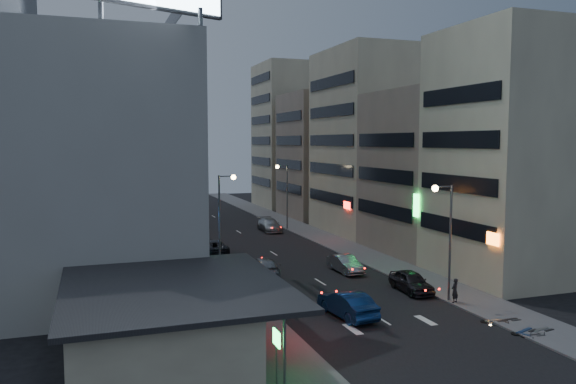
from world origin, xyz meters
name	(u,v)px	position (x,y,z in m)	size (l,w,h in m)	color
ground	(417,341)	(0.00, 0.00, 0.00)	(180.00, 180.00, 0.00)	black
sidewalk_left	(186,251)	(-8.00, 30.00, 0.06)	(4.00, 120.00, 0.12)	#4C4C4F
sidewalk_right	(331,241)	(8.00, 30.00, 0.06)	(4.00, 120.00, 0.12)	#4C4C4F
food_court	(157,322)	(-13.90, 2.00, 1.98)	(11.00, 13.00, 3.88)	beige
white_building	(89,168)	(-17.00, 20.00, 9.00)	(14.00, 24.00, 18.00)	#A1A19D
shophouse_near	(510,155)	(15.00, 10.50, 10.00)	(10.00, 11.00, 20.00)	beige
shophouse_mid	(433,172)	(15.50, 22.00, 8.00)	(11.00, 12.00, 16.00)	gray
shophouse_far	(368,142)	(15.00, 35.00, 11.00)	(10.00, 14.00, 22.00)	beige
far_left_a	(103,150)	(-15.50, 45.00, 10.00)	(11.00, 10.00, 20.00)	#A1A19D
far_left_b	(98,167)	(-16.00, 58.00, 7.50)	(12.00, 10.00, 15.00)	gray
far_right_a	(324,155)	(15.50, 50.00, 9.00)	(11.00, 12.00, 18.00)	gray
far_right_b	(295,136)	(16.00, 64.00, 12.00)	(12.00, 12.00, 24.00)	beige
street_lamp_right_near	(446,225)	(5.90, 6.00, 5.36)	(1.60, 0.44, 8.02)	#595B60
street_lamp_left	(224,206)	(-5.90, 22.00, 5.36)	(1.60, 0.44, 8.02)	#595B60
street_lamp_right_far	(284,187)	(5.90, 40.00, 5.36)	(1.60, 0.44, 8.02)	#595B60
parked_car_right_near	(411,281)	(5.20, 9.08, 0.78)	(1.84, 4.57, 1.56)	#242428
parked_car_right_mid	(345,264)	(3.26, 16.34, 0.72)	(1.53, 4.39, 1.45)	gray
parked_car_left	(214,247)	(-5.60, 27.79, 0.70)	(2.32, 5.02, 1.40)	black
parked_car_right_far	(270,225)	(3.77, 39.34, 0.77)	(2.17, 5.34, 1.55)	#9CA0A3
road_car_blue	(347,304)	(-1.78, 5.29, 0.83)	(1.75, 5.01, 1.65)	navy
road_car_silver	(264,266)	(-3.45, 17.89, 0.70)	(1.97, 4.86, 1.41)	gray
person	(455,291)	(6.30, 5.33, 0.95)	(0.61, 0.40, 1.67)	black
scooter_black_a	(541,325)	(7.22, -1.47, 0.61)	(1.61, 0.54, 0.98)	black
scooter_silver_a	(547,317)	(8.31, -0.77, 0.71)	(1.94, 0.65, 1.18)	gray
scooter_blue	(529,317)	(7.27, -0.48, 0.74)	(2.03, 0.68, 1.24)	navy
scooter_black_b	(516,309)	(7.88, 1.27, 0.67)	(1.81, 0.60, 1.11)	black
scooter_silver_b	(503,310)	(6.99, 1.40, 0.69)	(1.87, 0.62, 1.14)	#979B9E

